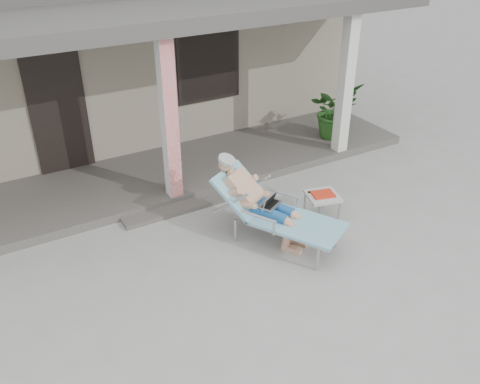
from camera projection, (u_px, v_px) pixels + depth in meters
ground at (238, 272)px, 6.93m from camera, size 60.00×60.00×0.00m
house at (90, 46)px, 10.98m from camera, size 10.40×5.40×3.30m
porch_deck at (156, 177)px, 9.15m from camera, size 10.00×2.00×0.15m
porch_overhang at (143, 22)px, 7.76m from camera, size 10.00×2.30×2.85m
porch_step at (183, 208)px, 8.30m from camera, size 2.00×0.30×0.07m
lounger at (268, 192)px, 7.24m from camera, size 1.57×2.02×1.29m
side_table at (323, 197)px, 7.95m from camera, size 0.59×0.59×0.44m
potted_palm at (334, 110)px, 10.29m from camera, size 1.18×1.08×1.11m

